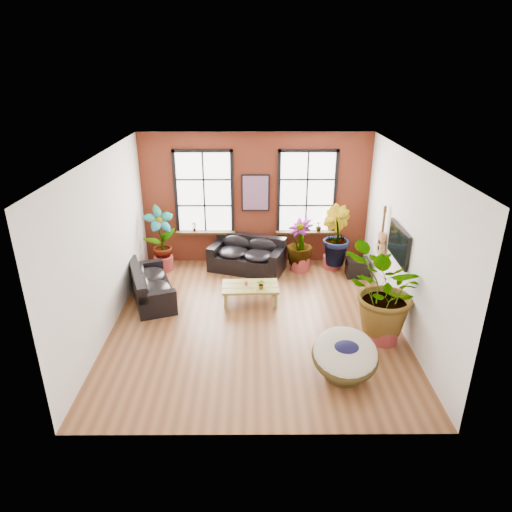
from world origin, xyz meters
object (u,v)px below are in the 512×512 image
(sofa_left, at_px, (150,285))
(papasan_chair, at_px, (345,355))
(coffee_table, at_px, (250,287))
(sofa_back, at_px, (247,255))

(sofa_left, xyz_separation_m, papasan_chair, (3.99, -2.88, 0.10))
(sofa_left, distance_m, papasan_chair, 4.92)
(sofa_left, relative_size, papasan_chair, 1.71)
(coffee_table, bearing_deg, sofa_left, 174.31)
(sofa_back, height_order, papasan_chair, sofa_back)
(sofa_left, bearing_deg, papasan_chair, -145.80)
(sofa_left, height_order, coffee_table, sofa_left)
(sofa_back, bearing_deg, sofa_left, -124.98)
(sofa_back, bearing_deg, coffee_table, -68.53)
(sofa_left, relative_size, coffee_table, 1.61)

